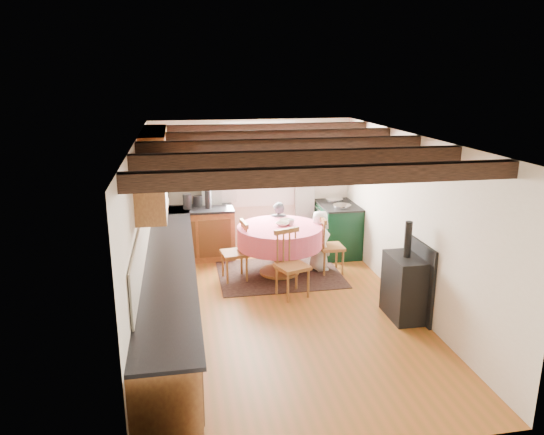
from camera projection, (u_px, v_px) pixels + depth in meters
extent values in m
cube|color=#9F5521|center=(282.00, 314.00, 7.06)|extent=(3.60, 5.50, 0.00)
cube|color=white|center=(284.00, 138.00, 6.41)|extent=(3.60, 5.50, 0.00)
cube|color=silver|center=(253.00, 186.00, 9.34)|extent=(3.60, 0.00, 2.40)
cube|color=silver|center=(351.00, 329.00, 4.13)|extent=(3.60, 0.00, 2.40)
cube|color=silver|center=(142.00, 238.00, 6.42)|extent=(0.00, 5.50, 2.40)
cube|color=silver|center=(412.00, 223.00, 7.05)|extent=(0.00, 5.50, 2.40)
cube|color=#3B2519|center=(329.00, 175.00, 4.54)|extent=(3.60, 0.16, 0.16)
cube|color=#3B2519|center=(302.00, 158.00, 5.49)|extent=(3.60, 0.16, 0.16)
cube|color=#3B2519|center=(283.00, 145.00, 6.44)|extent=(3.60, 0.16, 0.16)
cube|color=#3B2519|center=(269.00, 136.00, 7.38)|extent=(3.60, 0.16, 0.16)
cube|color=#3B2519|center=(259.00, 129.00, 8.33)|extent=(3.60, 0.16, 0.16)
cube|color=beige|center=(145.00, 231.00, 6.71)|extent=(0.02, 4.50, 0.55)
cube|color=beige|center=(197.00, 189.00, 9.15)|extent=(1.40, 0.02, 0.55)
cube|color=#A46F35|center=(169.00, 292.00, 6.68)|extent=(0.60, 5.30, 0.88)
cube|color=#A46F35|center=(197.00, 234.00, 9.08)|extent=(1.30, 0.60, 0.88)
cube|color=black|center=(169.00, 259.00, 6.56)|extent=(0.64, 5.30, 0.04)
cube|color=black|center=(196.00, 209.00, 8.94)|extent=(1.30, 0.64, 0.04)
cube|color=#A46F35|center=(155.00, 162.00, 7.39)|extent=(0.34, 1.80, 0.90)
cube|color=#A46F35|center=(151.00, 187.00, 5.98)|extent=(0.34, 0.90, 0.70)
cube|color=white|center=(258.00, 164.00, 9.24)|extent=(1.34, 0.03, 1.54)
cube|color=white|center=(258.00, 164.00, 9.24)|extent=(1.20, 0.01, 1.40)
cube|color=beige|center=(212.00, 195.00, 9.14)|extent=(0.35, 0.10, 2.10)
cube|color=beige|center=(305.00, 191.00, 9.44)|extent=(0.35, 0.10, 2.10)
cylinder|color=black|center=(259.00, 131.00, 8.99)|extent=(2.00, 0.03, 0.03)
cube|color=gold|center=(355.00, 160.00, 9.09)|extent=(0.04, 0.50, 0.60)
cylinder|color=silver|center=(310.00, 158.00, 9.36)|extent=(0.30, 0.02, 0.30)
cube|color=black|center=(279.00, 274.00, 8.44)|extent=(1.98, 1.54, 0.01)
imported|color=#323B40|center=(278.00, 232.00, 8.89)|extent=(0.43, 0.32, 1.07)
imported|color=white|center=(320.00, 241.00, 8.52)|extent=(0.38, 0.53, 1.01)
imported|color=silver|center=(283.00, 224.00, 8.26)|extent=(0.30, 0.30, 0.05)
imported|color=silver|center=(286.00, 221.00, 8.38)|extent=(0.30, 0.30, 0.07)
imported|color=silver|center=(291.00, 222.00, 8.25)|extent=(0.13, 0.13, 0.10)
cylinder|color=#262628|center=(187.00, 201.00, 8.86)|extent=(0.15, 0.15, 0.26)
cylinder|color=#262628|center=(198.00, 201.00, 9.06)|extent=(0.17, 0.17, 0.18)
cylinder|color=#262628|center=(208.00, 199.00, 8.91)|extent=(0.11, 0.11, 0.31)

